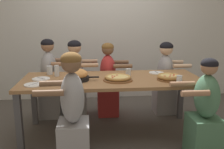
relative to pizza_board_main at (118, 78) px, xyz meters
The scene contains 20 objects.
ground_plane 0.80m from the pizza_board_main, 118.77° to the left, with size 18.00×18.00×0.00m, color #514C47.
restaurant_back_panel 1.88m from the pizza_board_main, 92.07° to the left, with size 10.00×0.06×3.20m, color silver.
dining_table 0.16m from the pizza_board_main, 118.77° to the left, with size 2.29×0.92×0.76m.
pizza_board_main is the anchor object (origin of this frame).
pizza_board_second 0.64m from the pizza_board_main, ahead, with size 0.30×0.30×0.07m.
skillet_bowl 0.49m from the pizza_board_main, behind, with size 0.39×0.27×0.15m.
empty_plate_a 0.68m from the pizza_board_main, 31.00° to the left, with size 0.21×0.21×0.02m.
empty_plate_b 1.00m from the pizza_board_main, behind, with size 0.23×0.23×0.02m.
empty_plate_c 0.97m from the pizza_board_main, behind, with size 0.22×0.22×0.02m.
drinking_glass_a 0.74m from the pizza_board_main, 21.65° to the right, with size 0.07×0.07×0.11m.
drinking_glass_b 0.65m from the pizza_board_main, 143.50° to the left, with size 0.07×0.07×0.12m.
drinking_glass_c 0.26m from the pizza_board_main, 51.74° to the left, with size 0.07×0.07×0.10m.
drinking_glass_d 0.98m from the pizza_board_main, 154.81° to the left, with size 0.08×0.08×0.12m.
drinking_glass_e 0.83m from the pizza_board_main, 158.87° to the left, with size 0.06×0.06×0.15m.
diner_far_midleft 1.00m from the pizza_board_main, 125.11° to the left, with size 0.51×0.40×1.19m.
diner_far_center 0.84m from the pizza_board_main, 93.87° to the left, with size 0.51×0.40×1.14m.
diner_near_right 1.08m from the pizza_board_main, 33.16° to the right, with size 0.51×0.40×1.11m.
diner_far_left 1.26m from the pizza_board_main, 140.23° to the left, with size 0.51×0.40×1.21m.
diner_far_right 1.20m from the pizza_board_main, 42.80° to the left, with size 0.51×0.40×1.15m.
diner_near_midleft 0.81m from the pizza_board_main, 132.81° to the right, with size 0.51×0.40×1.20m.
Camera 1 is at (-0.30, -3.08, 1.52)m, focal length 40.00 mm.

